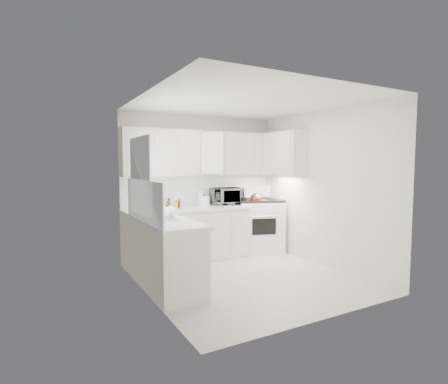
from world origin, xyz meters
TOP-DOWN VIEW (x-y plane):
  - floor at (0.00, 0.00)m, footprint 3.20×3.20m
  - ceiling at (0.00, 0.00)m, footprint 3.20×3.20m
  - wall_back at (0.00, 1.60)m, footprint 3.00×0.00m
  - wall_front at (0.00, -1.60)m, footprint 3.00×0.00m
  - wall_left at (-1.50, 0.00)m, footprint 0.00×3.20m
  - wall_right at (1.50, 0.00)m, footprint 0.00×3.20m
  - window_blinds at (-1.48, 0.35)m, footprint 0.06×0.96m
  - lower_cabinets_back at (-0.39, 1.30)m, footprint 2.22×0.60m
  - lower_cabinets_left at (-1.20, 0.20)m, footprint 0.60×1.60m
  - countertop_back at (-0.39, 1.29)m, footprint 2.24×0.64m
  - countertop_left at (-1.19, 0.20)m, footprint 0.64×1.62m
  - backsplash_back at (0.00, 1.59)m, footprint 2.98×0.02m
  - backsplash_left at (-1.49, 0.20)m, footprint 0.02×1.60m
  - upper_cabinets_back at (0.00, 1.44)m, footprint 3.00×0.33m
  - upper_cabinets_right at (1.33, 0.82)m, footprint 0.33×0.90m
  - sink at (-1.19, 0.55)m, footprint 0.42×0.38m
  - stove at (1.11, 1.29)m, footprint 1.03×0.93m
  - tea_kettle at (0.93, 1.13)m, footprint 0.32×0.29m
  - frying_pan at (1.29, 1.45)m, footprint 0.32×0.44m
  - microwave at (0.42, 1.41)m, footprint 0.60×0.39m
  - rice_cooker at (-0.04, 1.40)m, footprint 0.25×0.25m
  - paper_towel at (-0.07, 1.45)m, footprint 0.12×0.12m
  - utensil_crock at (0.68, 1.16)m, footprint 0.13×0.13m
  - dish_rack at (-1.24, 0.14)m, footprint 0.40×0.31m
  - spice_left_0 at (-0.85, 1.42)m, footprint 0.06×0.06m
  - spice_left_1 at (-0.78, 1.33)m, footprint 0.06×0.06m
  - spice_left_2 at (-0.70, 1.42)m, footprint 0.06×0.06m
  - spice_left_3 at (-0.62, 1.33)m, footprint 0.06×0.06m
  - spice_left_4 at (-0.55, 1.42)m, footprint 0.06×0.06m
  - sauce_right_0 at (0.58, 1.46)m, footprint 0.06×0.06m
  - sauce_right_1 at (0.64, 1.40)m, footprint 0.06×0.06m
  - sauce_right_2 at (0.69, 1.46)m, footprint 0.06×0.06m
  - sauce_right_3 at (0.74, 1.40)m, footprint 0.06×0.06m

SIDE VIEW (x-z plane):
  - floor at x=0.00m, z-range 0.00..0.00m
  - lower_cabinets_back at x=-0.39m, z-range 0.00..0.90m
  - lower_cabinets_left at x=-1.20m, z-range 0.00..0.90m
  - stove at x=1.11m, z-range 0.00..1.31m
  - countertop_back at x=-0.39m, z-range 0.90..0.95m
  - countertop_left at x=-1.19m, z-range 0.90..0.95m
  - frying_pan at x=1.29m, z-range 0.95..0.98m
  - spice_left_0 at x=-0.85m, z-range 0.95..1.08m
  - spice_left_1 at x=-0.78m, z-range 0.95..1.08m
  - spice_left_2 at x=-0.70m, z-range 0.95..1.08m
  - spice_left_3 at x=-0.62m, z-range 0.95..1.08m
  - spice_left_4 at x=-0.55m, z-range 0.95..1.08m
  - sauce_right_0 at x=0.58m, z-range 0.95..1.14m
  - sauce_right_1 at x=0.64m, z-range 0.95..1.14m
  - sauce_right_2 at x=0.69m, z-range 0.95..1.14m
  - sauce_right_3 at x=0.74m, z-range 0.95..1.14m
  - dish_rack at x=-1.24m, z-range 0.95..1.16m
  - rice_cooker at x=-0.04m, z-range 0.95..1.17m
  - tea_kettle at x=0.93m, z-range 0.94..1.20m
  - sink at x=-1.19m, z-range 0.92..1.22m
  - paper_towel at x=-0.07m, z-range 0.95..1.22m
  - utensil_crock at x=0.68m, z-range 0.95..1.28m
  - microwave at x=0.42m, z-range 0.95..1.33m
  - backsplash_back at x=0.00m, z-range 0.95..1.50m
  - backsplash_left at x=-1.49m, z-range 0.95..1.50m
  - wall_back at x=0.00m, z-range -0.20..2.80m
  - wall_front at x=0.00m, z-range -0.20..2.80m
  - wall_left at x=-1.50m, z-range -0.30..2.90m
  - wall_right at x=1.50m, z-range -0.30..2.90m
  - upper_cabinets_back at x=0.00m, z-range 1.10..1.90m
  - upper_cabinets_right at x=1.33m, z-range 1.10..1.90m
  - window_blinds at x=-1.48m, z-range 1.02..2.08m
  - ceiling at x=0.00m, z-range 2.60..2.60m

